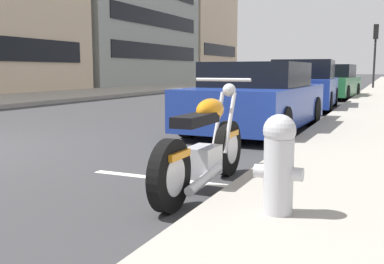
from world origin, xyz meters
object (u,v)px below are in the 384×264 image
object	(u,v)px
parked_motorcycle	(204,148)
parked_car_mid_block	(304,86)
traffic_signal_near_corner	(375,42)
crossing_truck	(307,74)
fire_hydrant	(279,161)
parked_car_second_in_row	(257,99)
parked_car_behind_motorcycle	(331,83)

from	to	relation	value
parked_motorcycle	parked_car_mid_block	size ratio (longest dim) A/B	0.49
traffic_signal_near_corner	crossing_truck	bearing A→B (deg)	37.49
fire_hydrant	traffic_signal_near_corner	world-z (taller)	traffic_signal_near_corner
parked_motorcycle	crossing_truck	distance (m)	31.70
fire_hydrant	traffic_signal_near_corner	bearing A→B (deg)	0.45
parked_motorcycle	parked_car_second_in_row	distance (m)	4.54
crossing_truck	traffic_signal_near_corner	world-z (taller)	traffic_signal_near_corner
parked_car_behind_motorcycle	parked_motorcycle	bearing A→B (deg)	-173.74
fire_hydrant	parked_car_mid_block	bearing A→B (deg)	9.05
fire_hydrant	crossing_truck	bearing A→B (deg)	9.25
parked_car_second_in_row	crossing_truck	bearing A→B (deg)	9.09
parked_motorcycle	parked_car_mid_block	world-z (taller)	parked_car_mid_block
parked_car_mid_block	crossing_truck	bearing A→B (deg)	6.33
crossing_truck	fire_hydrant	bearing A→B (deg)	97.42
parked_car_mid_block	fire_hydrant	bearing A→B (deg)	-173.97
parked_motorcycle	parked_car_behind_motorcycle	world-z (taller)	parked_car_behind_motorcycle
traffic_signal_near_corner	fire_hydrant	bearing A→B (deg)	-179.55
parked_motorcycle	fire_hydrant	xyz separation A→B (m)	(-0.83, -0.93, 0.11)
parked_car_second_in_row	traffic_signal_near_corner	size ratio (longest dim) A/B	1.14
crossing_truck	traffic_signal_near_corner	distance (m)	8.51
parked_car_mid_block	crossing_truck	distance (m)	21.76
fire_hydrant	parked_motorcycle	bearing A→B (deg)	48.18
parked_motorcycle	fire_hydrant	world-z (taller)	parked_motorcycle
fire_hydrant	parked_car_second_in_row	bearing A→B (deg)	17.26
parked_motorcycle	crossing_truck	world-z (taller)	crossing_truck
crossing_truck	fire_hydrant	size ratio (longest dim) A/B	6.60
parked_car_second_in_row	parked_car_behind_motorcycle	xyz separation A→B (m)	(11.03, -0.08, 0.03)
crossing_truck	traffic_signal_near_corner	xyz separation A→B (m)	(-6.58, -5.05, 1.92)
crossing_truck	parked_motorcycle	bearing A→B (deg)	96.00
parked_car_mid_block	parked_car_second_in_row	bearing A→B (deg)	177.64
parked_car_behind_motorcycle	crossing_truck	distance (m)	16.31
parked_car_behind_motorcycle	crossing_truck	size ratio (longest dim) A/B	0.89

